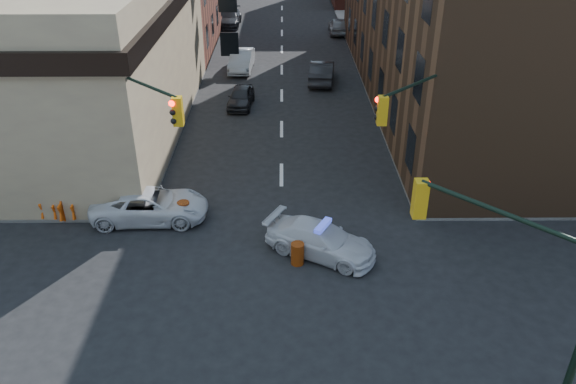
{
  "coord_description": "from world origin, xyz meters",
  "views": [
    {
      "loc": [
        0.11,
        -15.56,
        13.37
      ],
      "look_at": [
        0.29,
        4.28,
        2.2
      ],
      "focal_mm": 35.0,
      "sensor_mm": 36.0,
      "label": 1
    }
  ],
  "objects_px": {
    "parked_car_wnear": "(241,97)",
    "barrel_bank": "(184,212)",
    "barrel_road": "(297,254)",
    "pickup": "(150,205)",
    "barricade_nw_a": "(66,209)",
    "police_car": "(321,240)",
    "pedestrian_a": "(117,189)",
    "pedestrian_b": "(55,198)",
    "parked_car_wfar": "(242,60)",
    "parked_car_enear": "(322,72)"
  },
  "relations": [
    {
      "from": "parked_car_wnear",
      "to": "barrel_bank",
      "type": "distance_m",
      "value": 14.44
    },
    {
      "from": "barrel_road",
      "to": "barrel_bank",
      "type": "distance_m",
      "value": 5.87
    },
    {
      "from": "pickup",
      "to": "barricade_nw_a",
      "type": "height_order",
      "value": "pickup"
    },
    {
      "from": "police_car",
      "to": "pickup",
      "type": "xyz_separation_m",
      "value": [
        -7.39,
        2.73,
        0.05
      ]
    },
    {
      "from": "parked_car_wnear",
      "to": "barrel_bank",
      "type": "height_order",
      "value": "parked_car_wnear"
    },
    {
      "from": "pedestrian_a",
      "to": "pedestrian_b",
      "type": "relative_size",
      "value": 1.06
    },
    {
      "from": "pedestrian_a",
      "to": "barricade_nw_a",
      "type": "xyz_separation_m",
      "value": [
        -2.08,
        -0.99,
        -0.46
      ]
    },
    {
      "from": "parked_car_wfar",
      "to": "barrel_road",
      "type": "xyz_separation_m",
      "value": [
        3.8,
        -25.5,
        -0.32
      ]
    },
    {
      "from": "pickup",
      "to": "barrel_bank",
      "type": "bearing_deg",
      "value": -99.22
    },
    {
      "from": "parked_car_wfar",
      "to": "pedestrian_a",
      "type": "relative_size",
      "value": 2.73
    },
    {
      "from": "parked_car_enear",
      "to": "barricade_nw_a",
      "type": "xyz_separation_m",
      "value": [
        -12.47,
        -19.22,
        -0.23
      ]
    },
    {
      "from": "pedestrian_a",
      "to": "parked_car_enear",
      "type": "bearing_deg",
      "value": 73.58
    },
    {
      "from": "pedestrian_a",
      "to": "barrel_road",
      "type": "height_order",
      "value": "pedestrian_a"
    },
    {
      "from": "pedestrian_b",
      "to": "parked_car_wnear",
      "type": "bearing_deg",
      "value": 66.76
    },
    {
      "from": "pedestrian_a",
      "to": "barricade_nw_a",
      "type": "relative_size",
      "value": 1.58
    },
    {
      "from": "pickup",
      "to": "parked_car_wfar",
      "type": "height_order",
      "value": "parked_car_wfar"
    },
    {
      "from": "parked_car_wfar",
      "to": "barrel_road",
      "type": "height_order",
      "value": "parked_car_wfar"
    },
    {
      "from": "police_car",
      "to": "parked_car_wfar",
      "type": "xyz_separation_m",
      "value": [
        -4.75,
        24.86,
        0.13
      ]
    },
    {
      "from": "pedestrian_b",
      "to": "pickup",
      "type": "bearing_deg",
      "value": 1.65
    },
    {
      "from": "police_car",
      "to": "barrel_road",
      "type": "xyz_separation_m",
      "value": [
        -0.95,
        -0.64,
        -0.2
      ]
    },
    {
      "from": "pedestrian_b",
      "to": "barrel_road",
      "type": "height_order",
      "value": "pedestrian_b"
    },
    {
      "from": "parked_car_enear",
      "to": "pedestrian_b",
      "type": "relative_size",
      "value": 2.91
    },
    {
      "from": "pedestrian_a",
      "to": "pedestrian_b",
      "type": "bearing_deg",
      "value": -152.16
    },
    {
      "from": "police_car",
      "to": "barricade_nw_a",
      "type": "xyz_separation_m",
      "value": [
        -11.09,
        2.63,
        -0.1
      ]
    },
    {
      "from": "parked_car_wnear",
      "to": "barrel_bank",
      "type": "xyz_separation_m",
      "value": [
        -1.59,
        -14.35,
        -0.16
      ]
    },
    {
      "from": "police_car",
      "to": "pedestrian_b",
      "type": "height_order",
      "value": "pedestrian_b"
    },
    {
      "from": "parked_car_wfar",
      "to": "pedestrian_b",
      "type": "bearing_deg",
      "value": -104.46
    },
    {
      "from": "pickup",
      "to": "pedestrian_a",
      "type": "bearing_deg",
      "value": 59.6
    },
    {
      "from": "parked_car_wnear",
      "to": "barrel_road",
      "type": "relative_size",
      "value": 4.07
    },
    {
      "from": "pedestrian_b",
      "to": "barrel_bank",
      "type": "xyz_separation_m",
      "value": [
        5.74,
        -0.41,
        -0.49
      ]
    },
    {
      "from": "pedestrian_b",
      "to": "parked_car_wfar",
      "type": "bearing_deg",
      "value": 77.09
    },
    {
      "from": "police_car",
      "to": "barrel_road",
      "type": "height_order",
      "value": "police_car"
    },
    {
      "from": "police_car",
      "to": "pedestrian_a",
      "type": "relative_size",
      "value": 2.6
    },
    {
      "from": "barrel_bank",
      "to": "pedestrian_b",
      "type": "bearing_deg",
      "value": 175.9
    },
    {
      "from": "parked_car_wnear",
      "to": "barrel_road",
      "type": "bearing_deg",
      "value": -74.53
    },
    {
      "from": "parked_car_enear",
      "to": "pedestrian_b",
      "type": "bearing_deg",
      "value": 62.14
    },
    {
      "from": "barrel_road",
      "to": "barricade_nw_a",
      "type": "distance_m",
      "value": 10.66
    },
    {
      "from": "barrel_bank",
      "to": "pedestrian_a",
      "type": "bearing_deg",
      "value": 160.78
    },
    {
      "from": "pickup",
      "to": "pedestrian_b",
      "type": "height_order",
      "value": "pedestrian_b"
    },
    {
      "from": "parked_car_enear",
      "to": "barrel_road",
      "type": "xyz_separation_m",
      "value": [
        -2.33,
        -22.5,
        -0.33
      ]
    },
    {
      "from": "parked_car_wfar",
      "to": "police_car",
      "type": "bearing_deg",
      "value": -76.23
    },
    {
      "from": "barrel_road",
      "to": "barrel_bank",
      "type": "xyz_separation_m",
      "value": [
        -4.94,
        3.17,
        0.02
      ]
    },
    {
      "from": "police_car",
      "to": "barrel_bank",
      "type": "bearing_deg",
      "value": 95.24
    },
    {
      "from": "parked_car_wfar",
      "to": "parked_car_wnear",
      "type": "bearing_deg",
      "value": -83.77
    },
    {
      "from": "pedestrian_a",
      "to": "barricade_nw_a",
      "type": "height_order",
      "value": "pedestrian_a"
    },
    {
      "from": "pickup",
      "to": "parked_car_wnear",
      "type": "relative_size",
      "value": 1.35
    },
    {
      "from": "pedestrian_b",
      "to": "barrel_bank",
      "type": "relative_size",
      "value": 1.71
    },
    {
      "from": "parked_car_wnear",
      "to": "parked_car_enear",
      "type": "distance_m",
      "value": 7.55
    },
    {
      "from": "police_car",
      "to": "parked_car_enear",
      "type": "distance_m",
      "value": 21.9
    },
    {
      "from": "parked_car_wnear",
      "to": "barrel_road",
      "type": "distance_m",
      "value": 17.84
    }
  ]
}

